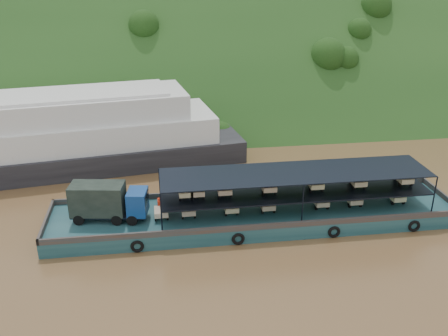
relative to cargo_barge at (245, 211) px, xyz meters
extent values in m
plane|color=brown|center=(0.86, 1.91, -1.10)|extent=(160.00, 160.00, 0.00)
cube|color=#193A15|center=(0.86, 37.91, -1.10)|extent=(140.00, 39.60, 39.60)
cube|color=#12373F|center=(0.82, 0.01, -0.50)|extent=(35.00, 7.00, 1.20)
cube|color=#592D19|center=(0.82, 3.41, 0.35)|extent=(35.00, 0.20, 0.50)
cube|color=#592D19|center=(0.82, -3.39, 0.35)|extent=(35.00, 0.20, 0.50)
cube|color=#592D19|center=(18.22, 0.01, 0.35)|extent=(0.20, 7.00, 0.50)
cube|color=#592D19|center=(-16.58, 0.01, 0.35)|extent=(0.20, 7.00, 0.50)
torus|color=black|center=(-9.18, -3.54, -0.55)|extent=(1.06, 0.26, 1.06)
torus|color=black|center=(-1.18, -3.54, -0.55)|extent=(1.06, 0.26, 1.06)
torus|color=black|center=(6.82, -3.54, -0.55)|extent=(1.06, 0.26, 1.06)
torus|color=black|center=(13.82, -3.54, -0.55)|extent=(1.06, 0.26, 1.06)
cylinder|color=black|center=(-13.86, -0.57, 0.55)|extent=(0.94, 0.45, 0.91)
cylinder|color=black|center=(-13.58, 1.32, 0.55)|extent=(0.94, 0.45, 0.91)
cylinder|color=black|center=(-10.81, -1.03, 0.55)|extent=(0.94, 0.45, 0.91)
cylinder|color=black|center=(-10.53, 0.86, 0.55)|extent=(0.94, 0.45, 0.91)
cylinder|color=black|center=(-9.55, -1.22, 0.55)|extent=(0.94, 0.45, 0.91)
cylinder|color=black|center=(-9.27, 0.67, 0.55)|extent=(0.94, 0.45, 0.91)
cube|color=black|center=(-11.39, 0.02, 0.69)|extent=(6.40, 2.90, 0.18)
cube|color=navy|center=(-9.05, -0.33, 1.73)|extent=(1.85, 2.38, 2.00)
cube|color=black|center=(-8.29, -0.45, 2.09)|extent=(0.33, 1.80, 0.82)
cube|color=black|center=(-12.28, 0.16, 2.00)|extent=(4.63, 2.81, 2.54)
cube|color=black|center=(4.32, 0.01, 1.76)|extent=(23.00, 5.00, 0.12)
cube|color=black|center=(4.32, 0.01, 3.40)|extent=(23.00, 5.00, 0.08)
cylinder|color=black|center=(-7.18, -2.49, 1.75)|extent=(0.12, 0.12, 3.30)
cylinder|color=black|center=(-7.18, 2.51, 1.75)|extent=(0.12, 0.12, 3.30)
cylinder|color=black|center=(4.32, -2.49, 1.75)|extent=(0.12, 0.12, 3.30)
cylinder|color=black|center=(4.32, 2.51, 1.75)|extent=(0.12, 0.12, 3.30)
cylinder|color=black|center=(15.82, -2.49, 1.75)|extent=(0.12, 0.12, 3.30)
cylinder|color=black|center=(15.82, 2.51, 1.75)|extent=(0.12, 0.12, 3.30)
cylinder|color=black|center=(-4.91, 1.06, 0.36)|extent=(0.12, 0.52, 0.52)
cylinder|color=black|center=(-5.41, -0.74, 0.36)|extent=(0.14, 0.52, 0.52)
cylinder|color=black|center=(-4.41, -0.74, 0.36)|extent=(0.14, 0.52, 0.52)
cube|color=beige|center=(-4.91, -0.39, 0.70)|extent=(1.15, 1.50, 0.44)
cube|color=red|center=(-4.91, 0.76, 0.88)|extent=(0.55, 0.80, 0.80)
cube|color=red|center=(-4.91, 0.56, 1.38)|extent=(0.50, 0.10, 0.10)
cylinder|color=black|center=(-1.28, 1.06, 0.36)|extent=(0.12, 0.52, 0.52)
cylinder|color=black|center=(-1.78, -0.74, 0.36)|extent=(0.14, 0.52, 0.52)
cylinder|color=black|center=(-0.78, -0.74, 0.36)|extent=(0.14, 0.52, 0.52)
cube|color=beige|center=(-1.28, -0.39, 0.70)|extent=(1.15, 1.50, 0.44)
cube|color=red|center=(-1.28, 0.76, 0.88)|extent=(0.55, 0.80, 0.80)
cube|color=red|center=(-1.28, 0.56, 1.38)|extent=(0.50, 0.10, 0.10)
cylinder|color=black|center=(1.88, 1.06, 0.36)|extent=(0.12, 0.52, 0.52)
cylinder|color=black|center=(1.38, -0.74, 0.36)|extent=(0.14, 0.52, 0.52)
cylinder|color=black|center=(2.38, -0.74, 0.36)|extent=(0.14, 0.52, 0.52)
cube|color=tan|center=(1.88, -0.39, 0.70)|extent=(1.15, 1.50, 0.44)
cube|color=#B6210C|center=(1.88, 0.76, 0.88)|extent=(0.55, 0.80, 0.80)
cube|color=#B6210C|center=(1.88, 0.56, 1.38)|extent=(0.50, 0.10, 0.10)
cylinder|color=black|center=(6.63, 1.06, 0.36)|extent=(0.12, 0.52, 0.52)
cylinder|color=black|center=(6.13, -0.74, 0.36)|extent=(0.14, 0.52, 0.52)
cylinder|color=black|center=(7.13, -0.74, 0.36)|extent=(0.14, 0.52, 0.52)
cube|color=beige|center=(6.63, -0.39, 0.70)|extent=(1.15, 1.50, 0.44)
cube|color=red|center=(6.63, 0.76, 0.88)|extent=(0.55, 0.80, 0.80)
cube|color=red|center=(6.63, 0.56, 1.38)|extent=(0.50, 0.10, 0.10)
cylinder|color=black|center=(9.63, 1.06, 0.36)|extent=(0.12, 0.52, 0.52)
cylinder|color=black|center=(9.13, -0.74, 0.36)|extent=(0.14, 0.52, 0.52)
cylinder|color=black|center=(10.13, -0.74, 0.36)|extent=(0.14, 0.52, 0.52)
cube|color=#C5B48B|center=(9.63, -0.39, 0.70)|extent=(1.15, 1.50, 0.44)
cube|color=red|center=(9.63, 0.76, 0.88)|extent=(0.55, 0.80, 0.80)
cube|color=red|center=(9.63, 0.56, 1.38)|extent=(0.50, 0.10, 0.10)
cylinder|color=black|center=(13.60, 1.06, 0.36)|extent=(0.12, 0.52, 0.52)
cylinder|color=black|center=(13.10, -0.74, 0.36)|extent=(0.14, 0.52, 0.52)
cylinder|color=black|center=(14.10, -0.74, 0.36)|extent=(0.14, 0.52, 0.52)
cube|color=beige|center=(13.60, -0.39, 0.70)|extent=(1.15, 1.50, 0.44)
cube|color=red|center=(13.60, 0.76, 0.88)|extent=(0.55, 0.80, 0.80)
cube|color=red|center=(13.60, 0.56, 1.38)|extent=(0.50, 0.10, 0.10)
cylinder|color=black|center=(-7.17, 1.06, 0.36)|extent=(0.12, 0.52, 0.52)
cylinder|color=black|center=(-7.67, -0.74, 0.36)|extent=(0.14, 0.52, 0.52)
cylinder|color=black|center=(-6.67, -0.74, 0.36)|extent=(0.14, 0.52, 0.52)
cube|color=beige|center=(-7.17, -0.39, 0.70)|extent=(1.15, 1.50, 0.44)
cube|color=red|center=(-7.17, 0.76, 0.88)|extent=(0.55, 0.80, 0.80)
cube|color=red|center=(-7.17, 0.56, 1.38)|extent=(0.50, 0.10, 0.10)
cylinder|color=black|center=(-5.09, 1.06, 2.08)|extent=(0.12, 0.52, 0.52)
cylinder|color=black|center=(-5.59, -0.74, 2.08)|extent=(0.14, 0.52, 0.52)
cylinder|color=black|center=(-4.59, -0.74, 2.08)|extent=(0.14, 0.52, 0.52)
cube|color=beige|center=(-5.09, -0.39, 2.42)|extent=(1.15, 1.50, 0.44)
cube|color=red|center=(-5.09, 0.76, 2.60)|extent=(0.55, 0.80, 0.80)
cube|color=red|center=(-5.09, 0.56, 3.10)|extent=(0.50, 0.10, 0.10)
cylinder|color=black|center=(-1.87, 1.06, 2.08)|extent=(0.12, 0.52, 0.52)
cylinder|color=black|center=(-2.37, -0.74, 2.08)|extent=(0.14, 0.52, 0.52)
cylinder|color=black|center=(-1.37, -0.74, 2.08)|extent=(0.14, 0.52, 0.52)
cube|color=#C6B08C|center=(-1.87, -0.39, 2.42)|extent=(1.15, 1.50, 0.44)
cube|color=#1A479F|center=(-1.87, 0.76, 2.60)|extent=(0.55, 0.80, 0.80)
cube|color=#1A479F|center=(-1.87, 0.56, 3.10)|extent=(0.50, 0.10, 0.10)
cylinder|color=black|center=(1.92, 1.06, 2.08)|extent=(0.12, 0.52, 0.52)
cylinder|color=black|center=(1.42, -0.74, 2.08)|extent=(0.14, 0.52, 0.52)
cylinder|color=black|center=(2.42, -0.74, 2.08)|extent=(0.14, 0.52, 0.52)
cube|color=tan|center=(1.92, -0.39, 2.42)|extent=(1.15, 1.50, 0.44)
cube|color=red|center=(1.92, 0.76, 2.60)|extent=(0.55, 0.80, 0.80)
cube|color=red|center=(1.92, 0.56, 3.10)|extent=(0.50, 0.10, 0.10)
cylinder|color=black|center=(6.01, 1.06, 2.08)|extent=(0.12, 0.52, 0.52)
cylinder|color=black|center=(5.51, -0.74, 2.08)|extent=(0.14, 0.52, 0.52)
cylinder|color=black|center=(6.51, -0.74, 2.08)|extent=(0.14, 0.52, 0.52)
cube|color=beige|center=(6.01, -0.39, 2.42)|extent=(1.15, 1.50, 0.44)
cube|color=beige|center=(6.01, 0.76, 2.60)|extent=(0.55, 0.80, 0.80)
cube|color=beige|center=(6.01, 0.56, 3.10)|extent=(0.50, 0.10, 0.10)
cylinder|color=black|center=(9.81, 1.06, 2.08)|extent=(0.12, 0.52, 0.52)
cylinder|color=black|center=(9.31, -0.74, 2.08)|extent=(0.14, 0.52, 0.52)
cylinder|color=black|center=(10.31, -0.74, 2.08)|extent=(0.14, 0.52, 0.52)
cube|color=#C8BA8D|center=(9.81, -0.39, 2.42)|extent=(1.15, 1.50, 0.44)
cube|color=red|center=(9.81, 0.76, 2.60)|extent=(0.55, 0.80, 0.80)
cube|color=red|center=(9.81, 0.56, 3.10)|extent=(0.50, 0.10, 0.10)
cylinder|color=black|center=(14.06, 1.06, 2.08)|extent=(0.12, 0.52, 0.52)
cylinder|color=black|center=(13.56, -0.74, 2.08)|extent=(0.14, 0.52, 0.52)
cylinder|color=black|center=(14.56, -0.74, 2.08)|extent=(0.14, 0.52, 0.52)
cube|color=beige|center=(14.06, -0.39, 2.42)|extent=(1.15, 1.50, 0.44)
cube|color=beige|center=(14.06, 0.76, 2.60)|extent=(0.55, 0.80, 0.80)
cube|color=beige|center=(14.06, 0.56, 3.10)|extent=(0.50, 0.10, 0.10)
cylinder|color=black|center=(-4.14, 1.06, 2.08)|extent=(0.12, 0.52, 0.52)
cylinder|color=black|center=(-4.64, -0.74, 2.08)|extent=(0.14, 0.52, 0.52)
cylinder|color=black|center=(-3.64, -0.74, 2.08)|extent=(0.14, 0.52, 0.52)
cube|color=#C6B08C|center=(-4.14, -0.39, 2.42)|extent=(1.15, 1.50, 0.44)
cube|color=#1A479F|center=(-4.14, 0.76, 2.60)|extent=(0.55, 0.80, 0.80)
cube|color=#1A479F|center=(-4.14, 0.56, 3.10)|extent=(0.50, 0.10, 0.10)
cube|color=black|center=(-18.10, 15.61, 0.11)|extent=(41.53, 16.01, 2.43)
cube|color=silver|center=(-18.10, 15.61, 2.74)|extent=(35.37, 14.11, 2.83)
cube|color=silver|center=(-18.10, 15.61, 5.47)|extent=(29.22, 12.21, 2.63)
cube|color=silver|center=(-18.10, 15.61, 6.94)|extent=(25.07, 10.61, 0.30)
camera|label=1|loc=(-7.13, -37.62, 20.24)|focal=40.00mm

